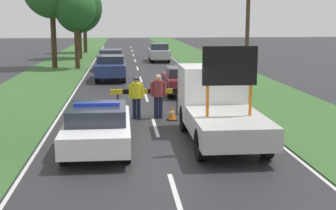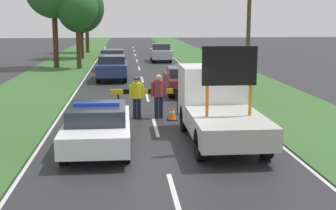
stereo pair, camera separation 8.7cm
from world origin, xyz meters
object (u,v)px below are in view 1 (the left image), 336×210
object	(u,v)px
police_car	(98,126)
traffic_cone_centre_front	(172,113)
queued_car_wagon_maroon	(181,80)
queued_car_hatch_blue	(111,67)
pedestrian_civilian	(158,93)
traffic_cone_near_police	(103,109)
police_officer	(136,94)
work_truck	(217,105)
queued_car_sedan_silver	(159,52)
roadside_tree_mid_right	(78,8)
roadside_tree_mid_left	(76,9)
road_barrier	(148,93)
utility_pole	(248,11)
queued_car_van_white	(111,59)
roadside_tree_near_left	(84,8)

from	to	relation	value
police_car	traffic_cone_centre_front	world-z (taller)	police_car
traffic_cone_centre_front	queued_car_wagon_maroon	size ratio (longest dim) A/B	0.13
police_car	queued_car_hatch_blue	bearing A→B (deg)	84.13
pedestrian_civilian	police_car	bearing A→B (deg)	-120.58
traffic_cone_near_police	police_officer	bearing A→B (deg)	-16.85
work_truck	traffic_cone_centre_front	xyz separation A→B (m)	(-1.18, 2.90, -0.86)
queued_car_hatch_blue	queued_car_sedan_silver	size ratio (longest dim) A/B	1.00
traffic_cone_near_police	traffic_cone_centre_front	distance (m)	2.80
queued_car_wagon_maroon	roadside_tree_mid_right	xyz separation A→B (m)	(-7.14, 22.15, 4.06)
roadside_tree_mid_left	traffic_cone_near_police	bearing A→B (deg)	-81.60
road_barrier	pedestrian_civilian	size ratio (longest dim) A/B	1.74
work_truck	road_barrier	xyz separation A→B (m)	(-2.07, 3.86, -0.22)
traffic_cone_near_police	roadside_tree_mid_right	world-z (taller)	roadside_tree_mid_right
roadside_tree_mid_right	queued_car_wagon_maroon	bearing A→B (deg)	-72.14
police_officer	utility_pole	bearing A→B (deg)	-118.50
queued_car_hatch_blue	traffic_cone_centre_front	bearing A→B (deg)	102.29
work_truck	roadside_tree_mid_right	bearing A→B (deg)	-77.60
queued_car_wagon_maroon	roadside_tree_mid_right	size ratio (longest dim) A/B	0.58
roadside_tree_mid_right	utility_pole	distance (m)	25.45
traffic_cone_centre_front	queued_car_van_white	world-z (taller)	queued_car_van_white
queued_car_van_white	utility_pole	size ratio (longest dim) A/B	0.49
queued_car_hatch_blue	roadside_tree_mid_right	xyz separation A→B (m)	(-3.36, 16.37, 3.96)
queued_car_van_white	utility_pole	world-z (taller)	utility_pole
queued_car_sedan_silver	queued_car_hatch_blue	bearing A→B (deg)	72.20
queued_car_wagon_maroon	roadside_tree_near_left	bearing A→B (deg)	-76.41
police_officer	pedestrian_civilian	size ratio (longest dim) A/B	0.93
police_car	queued_car_van_white	bearing A→B (deg)	84.48
pedestrian_civilian	traffic_cone_centre_front	distance (m)	0.99
roadside_tree_near_left	roadside_tree_mid_left	bearing A→B (deg)	-87.73
queued_car_wagon_maroon	utility_pole	xyz separation A→B (m)	(3.11, -1.13, 3.51)
queued_car_hatch_blue	police_officer	bearing A→B (deg)	96.25
work_truck	roadside_tree_near_left	bearing A→B (deg)	-79.99
pedestrian_civilian	utility_pole	xyz separation A→B (m)	(4.77, 4.73, 3.23)
road_barrier	traffic_cone_centre_front	world-z (taller)	road_barrier
roadside_tree_mid_left	utility_pole	xyz separation A→B (m)	(9.60, -13.78, -0.32)
queued_car_wagon_maroon	roadside_tree_mid_left	bearing A→B (deg)	-62.85
police_car	work_truck	xyz separation A→B (m)	(3.82, 0.96, 0.41)
pedestrian_civilian	road_barrier	bearing A→B (deg)	121.10
road_barrier	roadside_tree_near_left	bearing A→B (deg)	102.03
traffic_cone_centre_front	road_barrier	bearing A→B (deg)	132.71
roadside_tree_mid_left	queued_car_wagon_maroon	bearing A→B (deg)	-62.85
traffic_cone_centre_front	pedestrian_civilian	bearing A→B (deg)	140.66
traffic_cone_near_police	roadside_tree_mid_left	world-z (taller)	roadside_tree_mid_left
queued_car_hatch_blue	traffic_cone_near_police	bearing A→B (deg)	89.80
traffic_cone_near_police	roadside_tree_mid_left	distance (m)	18.75
queued_car_wagon_maroon	roadside_tree_mid_left	distance (m)	14.72
police_car	roadside_tree_near_left	distance (m)	40.13
police_car	queued_car_sedan_silver	xyz separation A→B (m)	(4.05, 28.47, 0.11)
traffic_cone_near_police	queued_car_hatch_blue	distance (m)	11.21
work_truck	utility_pole	size ratio (longest dim) A/B	0.67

